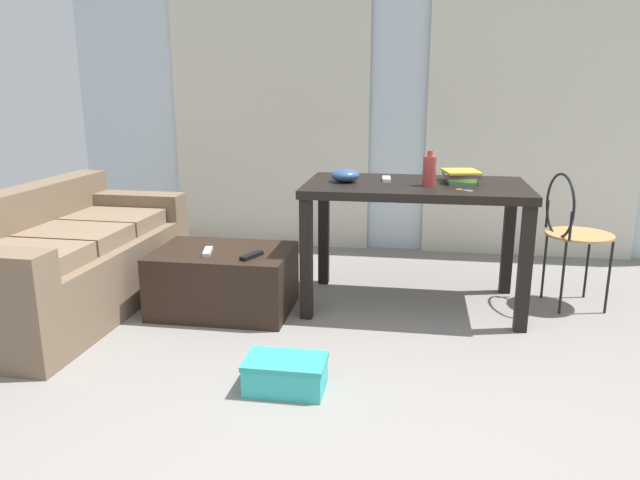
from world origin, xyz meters
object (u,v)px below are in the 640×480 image
(bottle_near, at_px, (429,171))
(tv_remote_primary, at_px, (252,256))
(tv_remote_on_table, at_px, (386,179))
(tv_remote_secondary, at_px, (208,251))
(wire_chair, at_px, (570,224))
(shoebox, at_px, (286,374))
(book_stack, at_px, (461,176))
(scissors, at_px, (462,190))
(coffee_table, at_px, (224,280))
(bowl, at_px, (345,175))
(couch, at_px, (63,262))
(craft_table, at_px, (415,201))

(bottle_near, height_order, tv_remote_primary, bottle_near)
(tv_remote_on_table, xyz_separation_m, tv_remote_secondary, (-1.03, -0.43, -0.39))
(wire_chair, relative_size, shoebox, 2.29)
(tv_remote_primary, bearing_deg, shoebox, -43.32)
(book_stack, distance_m, scissors, 0.30)
(book_stack, relative_size, shoebox, 0.75)
(coffee_table, relative_size, bottle_near, 3.98)
(bowl, bearing_deg, couch, -166.31)
(bottle_near, relative_size, shoebox, 0.56)
(tv_remote_on_table, relative_size, tv_remote_secondary, 0.93)
(tv_remote_primary, distance_m, shoebox, 0.94)
(wire_chair, relative_size, tv_remote_on_table, 5.25)
(craft_table, xyz_separation_m, wire_chair, (0.95, 0.13, -0.14))
(craft_table, bearing_deg, bowl, -178.01)
(bowl, bearing_deg, tv_remote_primary, -141.12)
(bowl, relative_size, scissors, 1.78)
(tv_remote_on_table, bearing_deg, wire_chair, -0.98)
(tv_remote_secondary, height_order, shoebox, tv_remote_secondary)
(tv_remote_on_table, bearing_deg, tv_remote_secondary, -161.42)
(tv_remote_primary, xyz_separation_m, shoebox, (0.37, -0.80, -0.32))
(wire_chair, xyz_separation_m, tv_remote_primary, (-1.87, -0.55, -0.13))
(bowl, relative_size, book_stack, 0.63)
(tv_remote_on_table, bearing_deg, bowl, -165.76)
(bottle_near, bearing_deg, wire_chair, 13.54)
(couch, distance_m, tv_remote_primary, 1.20)
(couch, height_order, coffee_table, couch)
(tv_remote_primary, distance_m, tv_remote_secondary, 0.29)
(bowl, relative_size, tv_remote_secondary, 1.00)
(craft_table, bearing_deg, book_stack, 17.28)
(craft_table, bearing_deg, tv_remote_on_table, 159.56)
(couch, bearing_deg, wire_chair, 10.32)
(shoebox, bearing_deg, tv_remote_on_table, 73.89)
(bottle_near, bearing_deg, craft_table, 134.25)
(tv_remote_on_table, bearing_deg, couch, -169.89)
(coffee_table, bearing_deg, couch, -171.83)
(bottle_near, relative_size, tv_remote_primary, 1.18)
(couch, xyz_separation_m, bowl, (1.69, 0.41, 0.52))
(scissors, xyz_separation_m, shoebox, (-0.82, -1.01, -0.71))
(bowl, bearing_deg, tv_remote_secondary, -155.88)
(tv_remote_primary, bearing_deg, tv_remote_on_table, 54.63)
(couch, height_order, wire_chair, wire_chair)
(scissors, distance_m, shoebox, 1.47)
(coffee_table, bearing_deg, bottle_near, 9.72)
(tv_remote_on_table, distance_m, tv_remote_primary, 0.97)
(scissors, relative_size, tv_remote_secondary, 0.56)
(coffee_table, relative_size, craft_table, 0.62)
(book_stack, bearing_deg, coffee_table, -165.30)
(bottle_near, distance_m, tv_remote_on_table, 0.31)
(bottle_near, distance_m, tv_remote_primary, 1.16)
(craft_table, relative_size, tv_remote_primary, 7.61)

